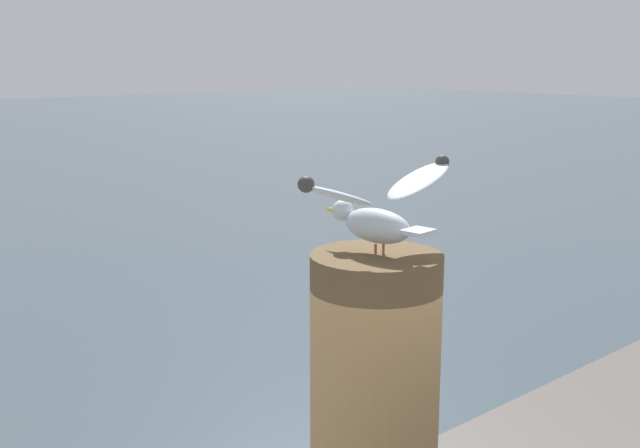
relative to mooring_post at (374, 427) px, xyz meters
name	(u,v)px	position (x,y,z in m)	size (l,w,h in m)	color
mooring_post	(374,427)	(0.00, 0.00, 0.00)	(0.39, 0.39, 1.08)	brown
seagull	(376,210)	(0.00, 0.00, 0.67)	(0.64, 0.39, 0.26)	#C66760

